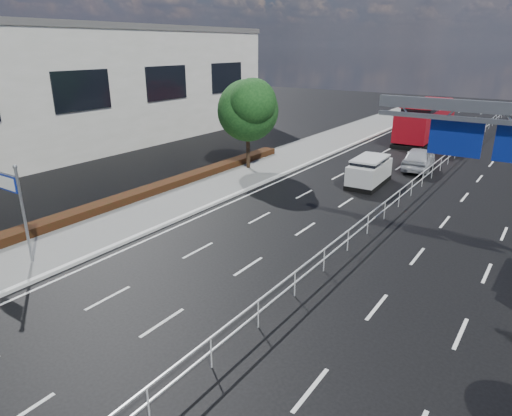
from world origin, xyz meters
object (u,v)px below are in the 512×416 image
Objects in this scene: white_minivan at (369,171)px; near_car_dark at (439,113)px; toilet_sign at (15,196)px; red_bus at (426,120)px; near_car_silver at (419,158)px.

white_minivan is 0.90× the size of near_car_dark.
toilet_sign is 20.89m from white_minivan.
red_bus reaches higher than near_car_dark.
red_bus reaches higher than near_car_silver.
near_car_dark is (-3.16, 31.49, -0.12)m from white_minivan.
near_car_silver is at bearing 72.73° from white_minivan.
toilet_sign is at bearing 62.57° from near_car_silver.
white_minivan is 0.35× the size of red_bus.
near_car_silver is 25.96m from near_car_dark.
red_bus reaches higher than white_minivan.
red_bus is 2.54× the size of near_car_dark.
toilet_sign is 0.35× the size of red_bus.
white_minivan is 0.89× the size of near_car_silver.
near_car_dark is (4.71, 50.73, -2.15)m from toilet_sign.
white_minivan is 17.97m from red_bus.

